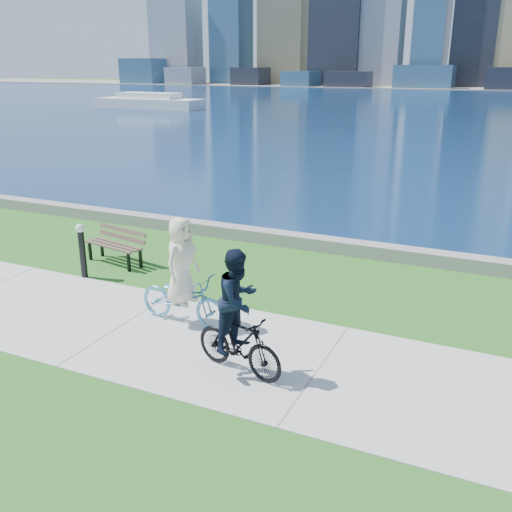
{
  "coord_description": "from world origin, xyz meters",
  "views": [
    {
      "loc": [
        6.59,
        -7.99,
        4.81
      ],
      "look_at": [
        1.94,
        2.0,
        1.1
      ],
      "focal_mm": 40.0,
      "sensor_mm": 36.0,
      "label": 1
    }
  ],
  "objects": [
    {
      "name": "cyclist_man",
      "position": [
        2.85,
        -0.62,
        0.91
      ],
      "size": [
        0.87,
        1.78,
        2.11
      ],
      "rotation": [
        0.0,
        0.0,
        1.34
      ],
      "color": "black",
      "rests_on": "ground"
    },
    {
      "name": "bollard_lamp",
      "position": [
        -2.46,
        1.79,
        0.75
      ],
      "size": [
        0.21,
        0.21,
        1.32
      ],
      "color": "black",
      "rests_on": "ground"
    },
    {
      "name": "bay_water",
      "position": [
        0.0,
        72.0,
        0.0
      ],
      "size": [
        320.0,
        131.0,
        0.01
      ],
      "primitive_type": "cube",
      "color": "#0B2448",
      "rests_on": "ground"
    },
    {
      "name": "ferry_near",
      "position": [
        -33.13,
        48.19,
        0.72
      ],
      "size": [
        12.82,
        3.66,
        1.74
      ],
      "color": "white",
      "rests_on": "ground"
    },
    {
      "name": "park_bench",
      "position": [
        -2.41,
        3.0,
        0.53
      ],
      "size": [
        1.77,
        0.91,
        0.87
      ],
      "rotation": [
        0.0,
        0.0,
        -0.2
      ],
      "color": "black",
      "rests_on": "ground"
    },
    {
      "name": "ground",
      "position": [
        0.0,
        0.0,
        0.0
      ],
      "size": [
        320.0,
        320.0,
        0.0
      ],
      "primitive_type": "plane",
      "color": "#215C18",
      "rests_on": "ground"
    },
    {
      "name": "far_shore",
      "position": [
        0.0,
        130.0,
        0.06
      ],
      "size": [
        320.0,
        30.0,
        0.12
      ],
      "primitive_type": "cube",
      "color": "slate",
      "rests_on": "ground"
    },
    {
      "name": "cyclist_woman",
      "position": [
        1.03,
        0.61,
        0.81
      ],
      "size": [
        0.82,
        1.98,
        2.12
      ],
      "rotation": [
        0.0,
        0.0,
        1.5
      ],
      "color": "#5099C3",
      "rests_on": "ground"
    },
    {
      "name": "concrete_path",
      "position": [
        0.0,
        0.0,
        0.01
      ],
      "size": [
        80.0,
        3.5,
        0.02
      ],
      "primitive_type": "cube",
      "color": "#B0AFAA",
      "rests_on": "ground"
    },
    {
      "name": "seawall",
      "position": [
        0.0,
        6.2,
        0.17
      ],
      "size": [
        90.0,
        0.5,
        0.35
      ],
      "primitive_type": "cube",
      "color": "gray",
      "rests_on": "ground"
    }
  ]
}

